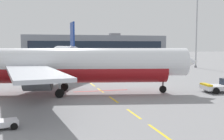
{
  "coord_description": "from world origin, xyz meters",
  "views": [
    {
      "loc": [
        9.16,
        -16.78,
        6.57
      ],
      "look_at": [
        18.92,
        19.32,
        3.24
      ],
      "focal_mm": 44.38,
      "sensor_mm": 36.0,
      "label": 1
    }
  ],
  "objects": [
    {
      "name": "ground",
      "position": [
        40.0,
        40.0,
        0.0
      ],
      "size": [
        400.0,
        400.0,
        0.0
      ],
      "primitive_type": "plane",
      "color": "gray"
    },
    {
      "name": "apron_paint_markings",
      "position": [
        18.0,
        37.19,
        0.0
      ],
      "size": [
        8.0,
        93.32,
        0.01
      ],
      "color": "yellow",
      "rests_on": "ground"
    },
    {
      "name": "apron_light_mast_far",
      "position": [
        54.56,
        55.83,
        15.85
      ],
      "size": [
        1.8,
        1.8,
        25.58
      ],
      "color": "slate",
      "rests_on": "ground"
    },
    {
      "name": "airliner_foreground",
      "position": [
        13.72,
        20.69,
        3.95
      ],
      "size": [
        34.63,
        33.91,
        12.2
      ],
      "color": "white",
      "rests_on": "ground"
    },
    {
      "name": "fuel_service_truck",
      "position": [
        18.87,
        42.4,
        1.65
      ],
      "size": [
        7.05,
        6.09,
        3.14
      ],
      "color": "black",
      "rests_on": "ground"
    },
    {
      "name": "airliner_mid_left",
      "position": [
        17.29,
        68.87,
        4.06
      ],
      "size": [
        35.55,
        35.75,
        12.54
      ],
      "color": "silver",
      "rests_on": "ground"
    },
    {
      "name": "terminal_satellite",
      "position": [
        42.65,
        147.08,
        6.2
      ],
      "size": [
        83.4,
        21.93,
        13.97
      ],
      "color": "gray",
      "rests_on": "ground"
    }
  ]
}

